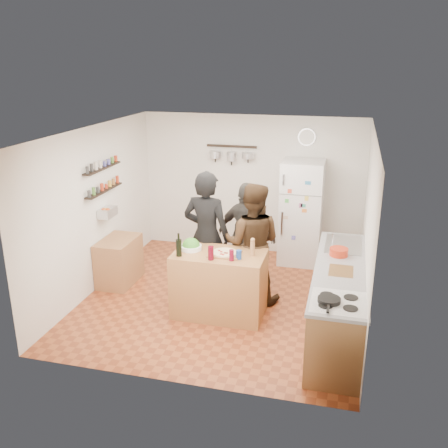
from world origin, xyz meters
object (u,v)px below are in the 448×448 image
(salt_canister, at_px, (239,255))
(side_table, at_px, (119,261))
(counter_run, at_px, (339,301))
(red_bowl, at_px, (339,252))
(person_left, at_px, (207,236))
(fridge, at_px, (301,213))
(prep_island, at_px, (219,284))
(person_back, at_px, (247,235))
(salad_bowl, at_px, (191,247))
(person_center, at_px, (252,243))
(pepper_mill, at_px, (253,248))
(wall_clock, at_px, (307,137))
(skillet, at_px, (329,300))
(wine_bottle, at_px, (179,248))

(salt_canister, distance_m, side_table, 2.31)
(counter_run, bearing_deg, red_bowl, 96.93)
(person_left, bearing_deg, fridge, -119.50)
(prep_island, xyz_separation_m, person_back, (0.16, 1.03, 0.37))
(red_bowl, bearing_deg, counter_run, -83.07)
(salad_bowl, distance_m, person_center, 0.91)
(pepper_mill, bearing_deg, wall_clock, 80.21)
(prep_island, distance_m, side_table, 1.91)
(person_left, height_order, fridge, person_left)
(skillet, relative_size, side_table, 0.31)
(salad_bowl, height_order, counter_run, salad_bowl)
(wine_bottle, bearing_deg, person_center, 42.33)
(person_back, relative_size, wall_clock, 5.53)
(fridge, xyz_separation_m, wall_clock, (0.00, 0.33, 1.25))
(person_back, height_order, side_table, person_back)
(wine_bottle, relative_size, skillet, 0.93)
(prep_island, height_order, person_left, person_left)
(wall_clock, bearing_deg, counter_run, -74.08)
(person_left, relative_size, side_table, 2.42)
(prep_island, distance_m, wine_bottle, 0.79)
(pepper_mill, distance_m, side_table, 2.42)
(person_back, xyz_separation_m, skillet, (1.36, -2.11, 0.12))
(wine_bottle, distance_m, wall_clock, 3.27)
(pepper_mill, bearing_deg, salad_bowl, 180.00)
(red_bowl, bearing_deg, prep_island, -169.03)
(wine_bottle, xyz_separation_m, person_back, (0.66, 1.25, -0.20))
(counter_run, bearing_deg, skillet, -95.83)
(person_center, xyz_separation_m, person_back, (-0.18, 0.48, -0.06))
(person_back, height_order, wall_clock, wall_clock)
(person_center, distance_m, counter_run, 1.51)
(salad_bowl, xyz_separation_m, wall_clock, (1.30, 2.47, 1.21))
(pepper_mill, relative_size, skillet, 0.79)
(person_back, bearing_deg, wall_clock, -99.31)
(wine_bottle, height_order, counter_run, wine_bottle)
(fridge, bearing_deg, pepper_mill, -101.26)
(prep_island, relative_size, wine_bottle, 5.36)
(side_table, bearing_deg, wall_clock, 35.60)
(wine_bottle, height_order, skillet, wine_bottle)
(salt_canister, xyz_separation_m, person_back, (-0.14, 1.15, -0.14))
(wine_bottle, height_order, red_bowl, wine_bottle)
(salad_bowl, relative_size, wine_bottle, 1.28)
(red_bowl, relative_size, fridge, 0.14)
(fridge, xyz_separation_m, side_table, (-2.69, -1.60, -0.54))
(prep_island, relative_size, person_back, 0.75)
(prep_island, xyz_separation_m, wine_bottle, (-0.50, -0.22, 0.57))
(prep_island, bearing_deg, skillet, -35.40)
(person_center, xyz_separation_m, wall_clock, (0.53, 1.98, 1.26))
(person_left, height_order, counter_run, person_left)
(person_left, bearing_deg, person_center, -169.09)
(prep_island, distance_m, skillet, 1.94)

